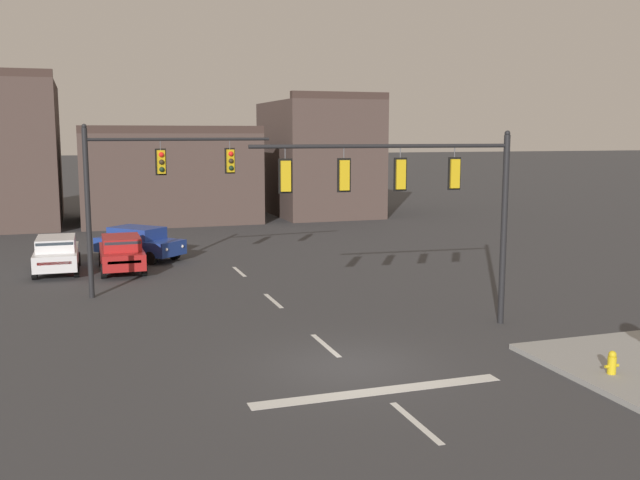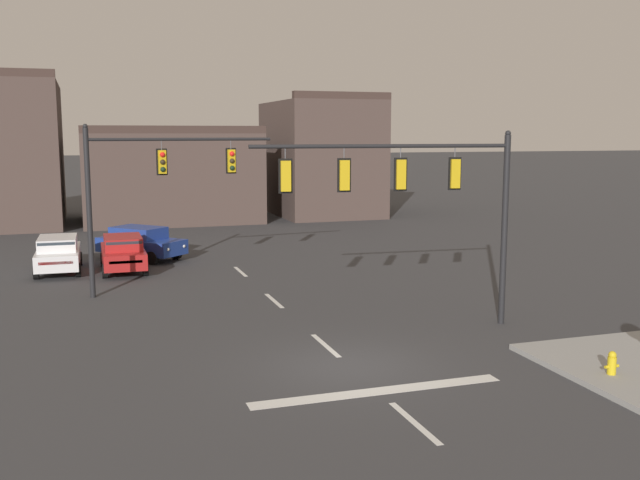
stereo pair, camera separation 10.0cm
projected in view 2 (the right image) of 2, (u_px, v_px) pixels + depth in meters
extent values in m
plane|color=#353538|center=(349.00, 366.00, 19.24)|extent=(400.00, 400.00, 0.00)
cube|color=silver|center=(378.00, 391.00, 17.36)|extent=(6.40, 0.50, 0.01)
cube|color=silver|center=(414.00, 422.00, 15.48)|extent=(0.16, 2.40, 0.01)
cube|color=silver|center=(325.00, 345.00, 21.12)|extent=(0.16, 2.40, 0.01)
cube|color=silver|center=(274.00, 301.00, 26.76)|extent=(0.16, 2.40, 0.01)
cube|color=silver|center=(240.00, 272.00, 32.40)|extent=(0.16, 2.40, 0.01)
cylinder|color=black|center=(504.00, 231.00, 23.15)|extent=(0.20, 0.20, 6.10)
cylinder|color=black|center=(384.00, 146.00, 21.77)|extent=(8.21, 0.72, 0.12)
sphere|color=black|center=(508.00, 133.00, 22.70)|extent=(0.18, 0.18, 0.18)
cylinder|color=#56565B|center=(455.00, 153.00, 22.36)|extent=(0.03, 0.03, 0.35)
cube|color=gold|center=(454.00, 174.00, 22.45)|extent=(0.32, 0.26, 0.90)
sphere|color=red|center=(453.00, 164.00, 22.54)|extent=(0.20, 0.20, 0.20)
sphere|color=#2D2314|center=(453.00, 173.00, 22.58)|extent=(0.20, 0.20, 0.20)
sphere|color=black|center=(452.00, 182.00, 22.62)|extent=(0.20, 0.20, 0.20)
cube|color=black|center=(455.00, 174.00, 22.43)|extent=(0.42, 0.06, 1.02)
cylinder|color=#56565B|center=(401.00, 154.00, 21.93)|extent=(0.03, 0.03, 0.35)
cube|color=gold|center=(400.00, 174.00, 22.02)|extent=(0.32, 0.26, 0.90)
sphere|color=red|center=(399.00, 165.00, 22.11)|extent=(0.20, 0.20, 0.20)
sphere|color=#2D2314|center=(399.00, 174.00, 22.15)|extent=(0.20, 0.20, 0.20)
sphere|color=black|center=(399.00, 183.00, 22.19)|extent=(0.20, 0.20, 0.20)
cube|color=black|center=(400.00, 174.00, 22.01)|extent=(0.42, 0.06, 1.02)
cylinder|color=#56565B|center=(344.00, 154.00, 21.51)|extent=(0.03, 0.03, 0.35)
cube|color=gold|center=(344.00, 175.00, 21.60)|extent=(0.32, 0.26, 0.90)
sphere|color=red|center=(343.00, 166.00, 21.68)|extent=(0.20, 0.20, 0.20)
sphere|color=#2D2314|center=(343.00, 175.00, 21.72)|extent=(0.20, 0.20, 0.20)
sphere|color=black|center=(343.00, 184.00, 21.76)|extent=(0.20, 0.20, 0.20)
cube|color=black|center=(344.00, 175.00, 21.58)|extent=(0.42, 0.06, 1.02)
cylinder|color=#56565B|center=(285.00, 155.00, 21.08)|extent=(0.03, 0.03, 0.35)
cube|color=gold|center=(285.00, 176.00, 21.17)|extent=(0.32, 0.26, 0.90)
sphere|color=red|center=(284.00, 166.00, 21.25)|extent=(0.20, 0.20, 0.20)
sphere|color=#2D2314|center=(284.00, 176.00, 21.29)|extent=(0.20, 0.20, 0.20)
sphere|color=black|center=(285.00, 185.00, 21.34)|extent=(0.20, 0.20, 0.20)
cube|color=black|center=(285.00, 176.00, 21.15)|extent=(0.42, 0.06, 1.02)
cylinder|color=black|center=(89.00, 214.00, 26.84)|extent=(0.20, 0.20, 6.36)
cylinder|color=black|center=(183.00, 139.00, 27.91)|extent=(7.16, 0.90, 0.12)
sphere|color=black|center=(85.00, 126.00, 26.37)|extent=(0.18, 0.18, 0.18)
cylinder|color=#56565B|center=(161.00, 146.00, 27.60)|extent=(0.03, 0.03, 0.35)
cube|color=gold|center=(162.00, 162.00, 27.69)|extent=(0.32, 0.27, 0.90)
sphere|color=red|center=(162.00, 155.00, 27.54)|extent=(0.20, 0.20, 0.20)
sphere|color=#2D2314|center=(163.00, 162.00, 27.58)|extent=(0.20, 0.20, 0.20)
sphere|color=black|center=(163.00, 169.00, 27.62)|extent=(0.20, 0.20, 0.20)
cube|color=black|center=(162.00, 162.00, 27.71)|extent=(0.42, 0.08, 1.02)
cylinder|color=#56565B|center=(231.00, 145.00, 28.73)|extent=(0.03, 0.03, 0.35)
cube|color=gold|center=(231.00, 161.00, 28.82)|extent=(0.32, 0.27, 0.90)
sphere|color=red|center=(232.00, 154.00, 28.66)|extent=(0.20, 0.20, 0.20)
sphere|color=#2D2314|center=(232.00, 161.00, 28.70)|extent=(0.20, 0.20, 0.20)
sphere|color=black|center=(232.00, 168.00, 28.75)|extent=(0.20, 0.20, 0.20)
cube|color=black|center=(231.00, 161.00, 28.84)|extent=(0.42, 0.08, 1.02)
cube|color=silver|center=(59.00, 257.00, 32.21)|extent=(1.88, 4.43, 0.70)
cube|color=silver|center=(58.00, 243.00, 31.97)|extent=(1.65, 2.49, 0.56)
cube|color=#2D3842|center=(58.00, 241.00, 32.70)|extent=(1.52, 0.28, 0.47)
cube|color=#2D3842|center=(56.00, 248.00, 30.87)|extent=(1.52, 0.25, 0.46)
cylinder|color=black|center=(41.00, 261.00, 33.39)|extent=(0.23, 0.64, 0.64)
cylinder|color=black|center=(80.00, 259.00, 33.88)|extent=(0.23, 0.64, 0.64)
cylinder|color=black|center=(36.00, 272.00, 30.64)|extent=(0.23, 0.64, 0.64)
cylinder|color=black|center=(78.00, 270.00, 31.14)|extent=(0.23, 0.64, 0.64)
sphere|color=silver|center=(48.00, 249.00, 34.10)|extent=(0.16, 0.16, 0.16)
sphere|color=silver|center=(74.00, 248.00, 34.43)|extent=(0.16, 0.16, 0.16)
cube|color=maroon|center=(56.00, 263.00, 30.14)|extent=(1.37, 0.07, 0.12)
cube|color=navy|center=(141.00, 245.00, 35.41)|extent=(4.32, 4.45, 0.70)
cube|color=navy|center=(139.00, 233.00, 35.39)|extent=(2.85, 2.89, 0.56)
cube|color=#2D3842|center=(150.00, 234.00, 35.02)|extent=(1.28, 1.22, 0.47)
cube|color=#2D3842|center=(121.00, 231.00, 35.95)|extent=(1.26, 1.20, 0.46)
cylinder|color=black|center=(176.00, 253.00, 35.51)|extent=(0.60, 0.62, 0.64)
cylinder|color=black|center=(152.00, 258.00, 34.03)|extent=(0.60, 0.62, 0.64)
cylinder|color=black|center=(132.00, 248.00, 36.89)|extent=(0.60, 0.62, 0.64)
cylinder|color=black|center=(107.00, 253.00, 35.42)|extent=(0.60, 0.62, 0.64)
sphere|color=silver|center=(184.00, 246.00, 34.86)|extent=(0.16, 0.16, 0.16)
sphere|color=silver|center=(168.00, 250.00, 33.86)|extent=(0.16, 0.16, 0.16)
cube|color=maroon|center=(109.00, 241.00, 36.44)|extent=(1.03, 0.96, 0.12)
cube|color=#A81E1E|center=(123.00, 256.00, 32.44)|extent=(1.80, 4.40, 0.70)
cube|color=#A81E1E|center=(123.00, 242.00, 32.21)|extent=(1.60, 2.47, 0.56)
cube|color=#2D3842|center=(122.00, 240.00, 32.93)|extent=(1.52, 0.25, 0.47)
cube|color=#2D3842|center=(124.00, 247.00, 31.11)|extent=(1.52, 0.22, 0.46)
cylinder|color=black|center=(103.00, 260.00, 33.60)|extent=(0.22, 0.64, 0.64)
cylinder|color=black|center=(140.00, 258.00, 34.12)|extent=(0.22, 0.64, 0.64)
cylinder|color=black|center=(105.00, 271.00, 30.87)|extent=(0.22, 0.64, 0.64)
cylinder|color=black|center=(145.00, 269.00, 31.39)|extent=(0.22, 0.64, 0.64)
sphere|color=silver|center=(108.00, 248.00, 34.31)|extent=(0.16, 0.16, 0.16)
sphere|color=silver|center=(133.00, 247.00, 34.66)|extent=(0.16, 0.16, 0.16)
cube|color=maroon|center=(126.00, 262.00, 30.38)|extent=(1.37, 0.04, 0.12)
cylinder|color=gold|center=(612.00, 368.00, 18.11)|extent=(0.22, 0.22, 0.55)
cylinder|color=gold|center=(611.00, 378.00, 18.15)|extent=(0.30, 0.30, 0.10)
sphere|color=gold|center=(612.00, 355.00, 18.06)|extent=(0.20, 0.20, 0.20)
cylinder|color=gold|center=(607.00, 367.00, 18.06)|extent=(0.10, 0.08, 0.08)
cylinder|color=gold|center=(617.00, 366.00, 18.15)|extent=(0.10, 0.08, 0.08)
cube|color=#473833|center=(170.00, 177.00, 51.10)|extent=(11.95, 8.78, 6.15)
cube|color=#3A2B26|center=(175.00, 130.00, 46.77)|extent=(11.95, 0.60, 0.50)
cube|color=#473833|center=(320.00, 158.00, 55.27)|extent=(7.11, 10.46, 8.51)
cube|color=#3A2B26|center=(342.00, 95.00, 49.97)|extent=(7.11, 0.60, 0.50)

